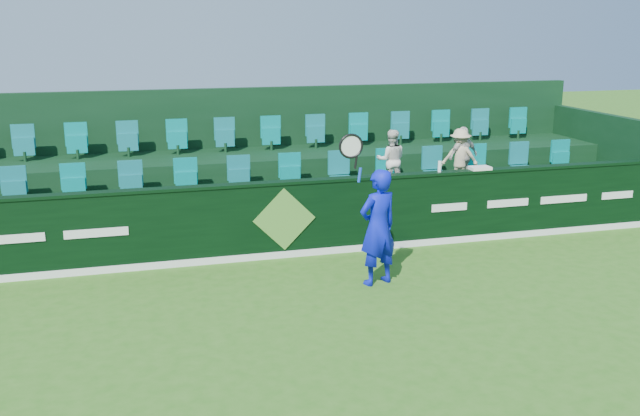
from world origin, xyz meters
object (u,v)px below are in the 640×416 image
object	(u,v)px
spectator_left	(391,160)
drinks_bottle	(440,166)
towel	(480,168)
spectator_right	(460,157)
spectator_middle	(463,156)
tennis_player	(378,226)

from	to	relation	value
spectator_left	drinks_bottle	xyz separation A→B (m)	(0.51, -1.12, 0.06)
towel	spectator_left	bearing A→B (deg)	139.75
spectator_right	drinks_bottle	xyz separation A→B (m)	(-0.96, -1.12, 0.08)
drinks_bottle	spectator_left	bearing A→B (deg)	114.49
spectator_right	drinks_bottle	bearing A→B (deg)	69.11
spectator_middle	drinks_bottle	xyz separation A→B (m)	(-1.03, -1.12, 0.06)
spectator_left	spectator_middle	distance (m)	1.54
spectator_middle	spectator_left	bearing A→B (deg)	-15.76
drinks_bottle	spectator_right	bearing A→B (deg)	49.53
tennis_player	drinks_bottle	world-z (taller)	tennis_player
towel	drinks_bottle	size ratio (longest dim) A/B	1.89
tennis_player	spectator_right	world-z (taller)	tennis_player
tennis_player	spectator_right	size ratio (longest dim) A/B	2.12
spectator_right	tennis_player	bearing A→B (deg)	65.37
drinks_bottle	spectator_middle	bearing A→B (deg)	47.39
spectator_left	towel	world-z (taller)	spectator_left
spectator_middle	drinks_bottle	size ratio (longest dim) A/B	5.85
spectator_middle	drinks_bottle	bearing A→B (deg)	31.62
spectator_middle	drinks_bottle	world-z (taller)	spectator_middle
spectator_right	drinks_bottle	distance (m)	1.47
spectator_right	towel	world-z (taller)	spectator_right
spectator_left	spectator_right	xyz separation A→B (m)	(1.47, 0.00, -0.02)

